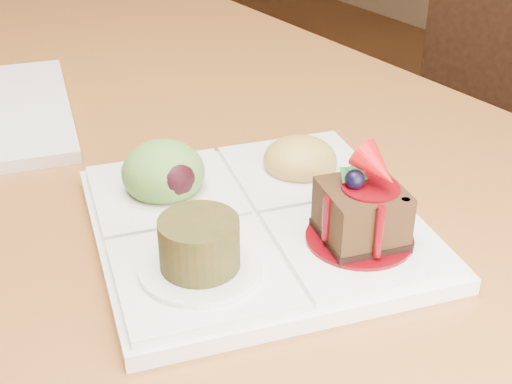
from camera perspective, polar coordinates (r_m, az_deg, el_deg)
chair_right at (r=1.23m, az=18.02°, el=1.58°), size 0.44×0.44×0.85m
sampler_plate at (r=0.52m, az=-0.26°, el=-1.44°), size 0.29×0.29×0.09m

